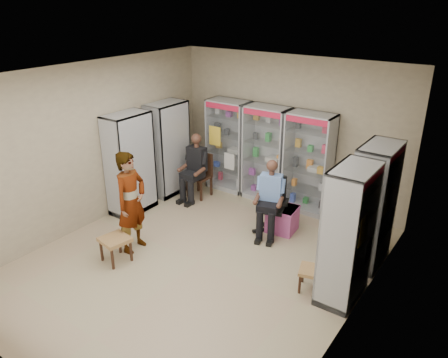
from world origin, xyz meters
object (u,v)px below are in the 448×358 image
Objects in this scene: cabinet_right_far at (373,206)px; woven_stool_b at (116,249)px; cabinet_back_mid at (266,154)px; pink_trunk at (282,219)px; wooden_chair at (199,176)px; seated_shopkeeper at (271,199)px; cabinet_back_right at (308,163)px; office_chair at (272,205)px; cabinet_left_far at (168,149)px; cabinet_back_left at (228,146)px; cabinet_right_near at (348,235)px; cabinet_left_near at (130,164)px; woven_stool_a at (311,279)px; standing_man at (131,202)px.

cabinet_right_far is 4.17m from woven_stool_b.
cabinet_back_mid is 4.05× the size of pink_trunk.
wooden_chair is 2.08m from seated_shopkeeper.
cabinet_right_far is at bearing -34.73° from cabinet_back_right.
cabinet_right_far is at bearing -15.43° from office_chair.
cabinet_left_far is at bearing 158.22° from office_chair.
woven_stool_b is (0.19, -3.49, -0.79)m from cabinet_back_left.
cabinet_back_right is 1.92× the size of office_chair.
pink_trunk is at bearing 20.27° from office_chair.
cabinet_right_far is at bearing 0.00° from cabinet_right_near.
cabinet_left_near is at bearing -179.98° from seated_shopkeeper.
woven_stool_a is 0.20× the size of standing_man.
cabinet_left_far is (-1.88, -0.93, 0.00)m from cabinet_back_mid.
cabinet_back_right is 1.00× the size of cabinet_right_far.
seated_shopkeeper is at bearing 92.90° from cabinet_right_far.
wooden_chair is at bearing 149.65° from seated_shopkeeper.
cabinet_back_left is at bearing 180.00° from cabinet_back_right.
cabinet_right_near is 4.65m from cabinet_left_far.
woven_stool_b is at bearing -179.55° from standing_man.
office_chair is (2.70, 0.86, -0.48)m from cabinet_left_near.
cabinet_right_near is 1.00× the size of cabinet_left_far.
office_chair reaches higher than woven_stool_a.
cabinet_back_left is at bearing 129.80° from office_chair.
office_chair is 2.11× the size of pink_trunk.
seated_shopkeeper is at bearing 55.25° from woven_stool_b.
office_chair is at bearing 107.70° from cabinet_left_near.
cabinet_left_near is 1.56m from wooden_chair.
cabinet_right_far is at bearing -2.99° from pink_trunk.
cabinet_back_left is at bearing 142.86° from woven_stool_a.
cabinet_right_near is at bearing -53.84° from cabinet_back_right.
cabinet_right_near is (3.53, -2.23, 0.00)m from cabinet_back_left.
standing_man is (-1.62, -1.87, 0.35)m from office_chair.
cabinet_left_far is 1.14× the size of standing_man.
cabinet_back_mid is at bearing 66.35° from cabinet_right_far.
pink_trunk reaches higher than woven_stool_a.
cabinet_back_mid is at bearing 108.23° from office_chair.
cabinet_back_mid is 1.50m from office_chair.
cabinet_back_right is at bearing -35.43° from standing_man.
cabinet_right_near is 0.93m from woven_stool_a.
cabinet_back_right and cabinet_left_far have the same top height.
wooden_chair reaches higher than woven_stool_a.
office_chair is (0.82, -1.17, -0.48)m from cabinet_back_mid.
office_chair is at bearing 73.29° from seated_shopkeeper.
cabinet_back_right is at bearing 125.65° from cabinet_left_near.
cabinet_right_near is at bearing -32.28° from cabinet_back_left.
woven_stool_a is at bearing -62.73° from cabinet_back_right.
wooden_chair is at bearing 171.74° from pink_trunk.
cabinet_back_left is 4.05× the size of pink_trunk.
woven_stool_a is at bearing -56.92° from seated_shopkeeper.
cabinet_right_far is 2.13× the size of wooden_chair.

